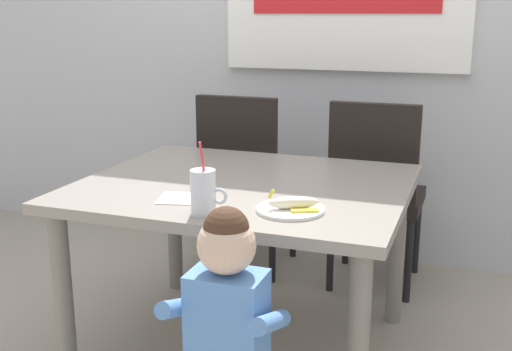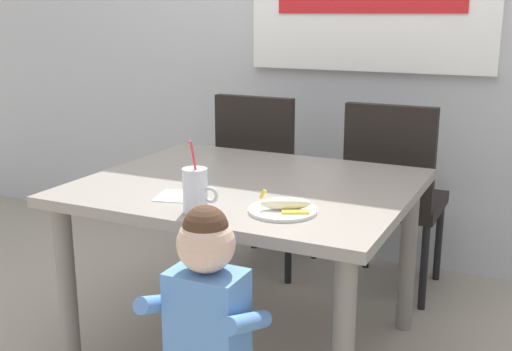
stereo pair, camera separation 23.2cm
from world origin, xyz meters
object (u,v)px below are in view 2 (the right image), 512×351
dining_table (248,204)px  milk_cup (196,193)px  dining_chair_right (393,189)px  dining_chair_left (264,173)px  snack_plate (283,210)px  peeled_banana (286,204)px  paper_napkin (179,196)px  toddler_standing (207,308)px

dining_table → milk_cup: size_ratio=5.02×
dining_table → dining_chair_right: dining_chair_right is taller
dining_chair_left → milk_cup: bearing=104.6°
dining_chair_right → snack_plate: bearing=83.8°
dining_table → snack_plate: 0.42m
dining_chair_left → snack_plate: dining_chair_left is taller
dining_chair_left → dining_table: bearing=110.7°
dining_chair_left → peeled_banana: dining_chair_left is taller
snack_plate → paper_napkin: (-0.41, 0.00, -0.00)m
dining_chair_right → paper_napkin: size_ratio=6.40×
dining_chair_left → peeled_banana: 1.24m
dining_table → dining_chair_left: bearing=110.7°
milk_cup → snack_plate: milk_cup is taller
milk_cup → dining_table: bearing=92.4°
toddler_standing → paper_napkin: toddler_standing is taller
dining_table → paper_napkin: size_ratio=8.37×
dining_chair_left → milk_cup: 1.26m
dining_table → dining_chair_right: 0.87m
dining_chair_left → milk_cup: size_ratio=3.84×
toddler_standing → dining_chair_left: bearing=108.8°
dining_chair_right → peeled_banana: bearing=84.6°
dining_chair_right → toddler_standing: 1.47m
toddler_standing → peeled_banana: size_ratio=4.77×
dining_chair_left → paper_napkin: dining_chair_left is taller
dining_chair_left → peeled_banana: (0.58, -1.08, 0.21)m
dining_chair_left → toddler_standing: size_ratio=1.15×
snack_plate → peeled_banana: peeled_banana is taller
milk_cup → paper_napkin: (-0.15, 0.13, -0.06)m
dining_chair_right → paper_napkin: dining_chair_right is taller
milk_cup → paper_napkin: size_ratio=1.67×
toddler_standing → peeled_banana: (0.09, 0.38, 0.22)m
dining_chair_right → dining_table: bearing=63.2°
dining_chair_left → paper_napkin: (0.16, -1.07, 0.18)m
milk_cup → paper_napkin: milk_cup is taller
toddler_standing → paper_napkin: size_ratio=5.59×
dining_table → peeled_banana: (0.29, -0.30, 0.12)m
snack_plate → toddler_standing: bearing=-100.9°
dining_table → dining_chair_left: dining_chair_left is taller
dining_chair_right → milk_cup: (-0.37, -1.20, 0.24)m
peeled_banana → snack_plate: bearing=163.8°
dining_table → snack_plate: snack_plate is taller
dining_table → peeled_banana: bearing=-46.1°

